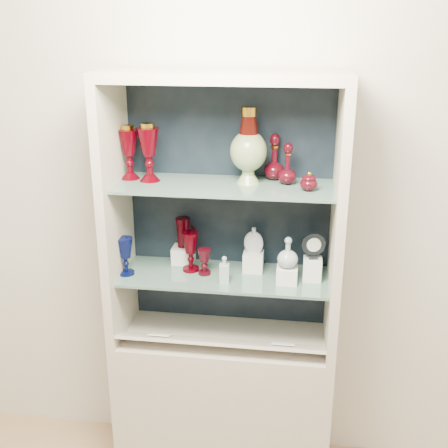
# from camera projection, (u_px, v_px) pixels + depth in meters

# --- Properties ---
(wall_back) EXTENTS (3.50, 0.02, 2.80)m
(wall_back) POSITION_uv_depth(u_px,v_px,m) (231.00, 188.00, 2.59)
(wall_back) COLOR silver
(wall_back) RESTS_ON ground
(cabinet_base) EXTENTS (1.00, 0.40, 0.75)m
(cabinet_base) POSITION_uv_depth(u_px,v_px,m) (224.00, 403.00, 2.73)
(cabinet_base) COLOR #BDB4A1
(cabinet_base) RESTS_ON ground
(cabinet_back_panel) EXTENTS (0.98, 0.02, 1.15)m
(cabinet_back_panel) POSITION_uv_depth(u_px,v_px,m) (230.00, 205.00, 2.59)
(cabinet_back_panel) COLOR black
(cabinet_back_panel) RESTS_ON cabinet_base
(cabinet_side_left) EXTENTS (0.04, 0.40, 1.15)m
(cabinet_side_left) POSITION_uv_depth(u_px,v_px,m) (116.00, 214.00, 2.47)
(cabinet_side_left) COLOR #BDB4A1
(cabinet_side_left) RESTS_ON cabinet_base
(cabinet_side_right) EXTENTS (0.04, 0.40, 1.15)m
(cabinet_side_right) POSITION_uv_depth(u_px,v_px,m) (337.00, 224.00, 2.35)
(cabinet_side_right) COLOR #BDB4A1
(cabinet_side_right) RESTS_ON cabinet_base
(cabinet_top_cap) EXTENTS (1.00, 0.40, 0.04)m
(cabinet_top_cap) POSITION_uv_depth(u_px,v_px,m) (224.00, 76.00, 2.21)
(cabinet_top_cap) COLOR #BDB4A1
(cabinet_top_cap) RESTS_ON cabinet_side_left
(shelf_lower) EXTENTS (0.92, 0.34, 0.01)m
(shelf_lower) POSITION_uv_depth(u_px,v_px,m) (225.00, 276.00, 2.52)
(shelf_lower) COLOR slate
(shelf_lower) RESTS_ON cabinet_side_left
(shelf_upper) EXTENTS (0.92, 0.34, 0.01)m
(shelf_upper) POSITION_uv_depth(u_px,v_px,m) (225.00, 186.00, 2.38)
(shelf_upper) COLOR slate
(shelf_upper) RESTS_ON cabinet_side_left
(label_ledge) EXTENTS (0.92, 0.17, 0.09)m
(label_ledge) POSITION_uv_depth(u_px,v_px,m) (221.00, 342.00, 2.49)
(label_ledge) COLOR #BDB4A1
(label_ledge) RESTS_ON cabinet_base
(label_card_0) EXTENTS (0.10, 0.06, 0.03)m
(label_card_0) POSITION_uv_depth(u_px,v_px,m) (283.00, 344.00, 2.45)
(label_card_0) COLOR white
(label_card_0) RESTS_ON label_ledge
(label_card_1) EXTENTS (0.10, 0.06, 0.03)m
(label_card_1) POSITION_uv_depth(u_px,v_px,m) (160.00, 335.00, 2.52)
(label_card_1) COLOR white
(label_card_1) RESTS_ON label_ledge
(pedestal_lamp_left) EXTENTS (0.12, 0.12, 0.24)m
(pedestal_lamp_left) POSITION_uv_depth(u_px,v_px,m) (129.00, 152.00, 2.43)
(pedestal_lamp_left) COLOR #420008
(pedestal_lamp_left) RESTS_ON shelf_upper
(pedestal_lamp_right) EXTENTS (0.10, 0.10, 0.25)m
(pedestal_lamp_right) POSITION_uv_depth(u_px,v_px,m) (149.00, 152.00, 2.40)
(pedestal_lamp_right) COLOR #420008
(pedestal_lamp_right) RESTS_ON shelf_upper
(enamel_urn) EXTENTS (0.20, 0.20, 0.32)m
(enamel_urn) POSITION_uv_depth(u_px,v_px,m) (249.00, 146.00, 2.35)
(enamel_urn) COLOR #0F4522
(enamel_urn) RESTS_ON shelf_upper
(ruby_decanter_a) EXTENTS (0.10, 0.10, 0.20)m
(ruby_decanter_a) POSITION_uv_depth(u_px,v_px,m) (288.00, 161.00, 2.35)
(ruby_decanter_a) COLOR #430711
(ruby_decanter_a) RESTS_ON shelf_upper
(ruby_decanter_b) EXTENTS (0.10, 0.10, 0.22)m
(ruby_decanter_b) POSITION_uv_depth(u_px,v_px,m) (275.00, 155.00, 2.42)
(ruby_decanter_b) COLOR #430711
(ruby_decanter_b) RESTS_ON shelf_upper
(lidded_bowl) EXTENTS (0.09, 0.09, 0.08)m
(lidded_bowl) POSITION_uv_depth(u_px,v_px,m) (309.00, 181.00, 2.28)
(lidded_bowl) COLOR #430711
(lidded_bowl) RESTS_ON shelf_upper
(cobalt_goblet) EXTENTS (0.10, 0.10, 0.17)m
(cobalt_goblet) POSITION_uv_depth(u_px,v_px,m) (125.00, 256.00, 2.50)
(cobalt_goblet) COLOR #070D3B
(cobalt_goblet) RESTS_ON shelf_lower
(ruby_goblet_tall) EXTENTS (0.10, 0.10, 0.18)m
(ruby_goblet_tall) POSITION_uv_depth(u_px,v_px,m) (191.00, 252.00, 2.54)
(ruby_goblet_tall) COLOR #420008
(ruby_goblet_tall) RESTS_ON shelf_lower
(ruby_goblet_small) EXTENTS (0.08, 0.08, 0.12)m
(ruby_goblet_small) POSITION_uv_depth(u_px,v_px,m) (204.00, 262.00, 2.51)
(ruby_goblet_small) COLOR #430711
(ruby_goblet_small) RESTS_ON shelf_lower
(riser_ruby_pitcher) EXTENTS (0.10, 0.10, 0.08)m
(riser_ruby_pitcher) POSITION_uv_depth(u_px,v_px,m) (184.00, 254.00, 2.64)
(riser_ruby_pitcher) COLOR silver
(riser_ruby_pitcher) RESTS_ON shelf_lower
(ruby_pitcher) EXTENTS (0.12, 0.09, 0.14)m
(ruby_pitcher) POSITION_uv_depth(u_px,v_px,m) (183.00, 232.00, 2.60)
(ruby_pitcher) COLOR #420008
(ruby_pitcher) RESTS_ON riser_ruby_pitcher
(clear_square_bottle) EXTENTS (0.05, 0.05, 0.12)m
(clear_square_bottle) POSITION_uv_depth(u_px,v_px,m) (224.00, 269.00, 2.43)
(clear_square_bottle) COLOR #94A7AE
(clear_square_bottle) RESTS_ON shelf_lower
(riser_flat_flask) EXTENTS (0.09, 0.09, 0.09)m
(riser_flat_flask) POSITION_uv_depth(u_px,v_px,m) (253.00, 261.00, 2.55)
(riser_flat_flask) COLOR silver
(riser_flat_flask) RESTS_ON shelf_lower
(flat_flask) EXTENTS (0.09, 0.05, 0.12)m
(flat_flask) POSITION_uv_depth(u_px,v_px,m) (254.00, 240.00, 2.51)
(flat_flask) COLOR silver
(flat_flask) RESTS_ON riser_flat_flask
(riser_clear_round_decanter) EXTENTS (0.09, 0.09, 0.07)m
(riser_clear_round_decanter) POSITION_uv_depth(u_px,v_px,m) (287.00, 275.00, 2.44)
(riser_clear_round_decanter) COLOR silver
(riser_clear_round_decanter) RESTS_ON shelf_lower
(clear_round_decanter) EXTENTS (0.11, 0.11, 0.13)m
(clear_round_decanter) POSITION_uv_depth(u_px,v_px,m) (288.00, 253.00, 2.40)
(clear_round_decanter) COLOR #94A7AE
(clear_round_decanter) RESTS_ON riser_clear_round_decanter
(riser_cameo_medallion) EXTENTS (0.08, 0.08, 0.10)m
(riser_cameo_medallion) POSITION_uv_depth(u_px,v_px,m) (312.00, 269.00, 2.46)
(riser_cameo_medallion) COLOR silver
(riser_cameo_medallion) RESTS_ON shelf_lower
(cameo_medallion) EXTENTS (0.11, 0.06, 0.12)m
(cameo_medallion) POSITION_uv_depth(u_px,v_px,m) (314.00, 246.00, 2.42)
(cameo_medallion) COLOR black
(cameo_medallion) RESTS_ON riser_cameo_medallion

